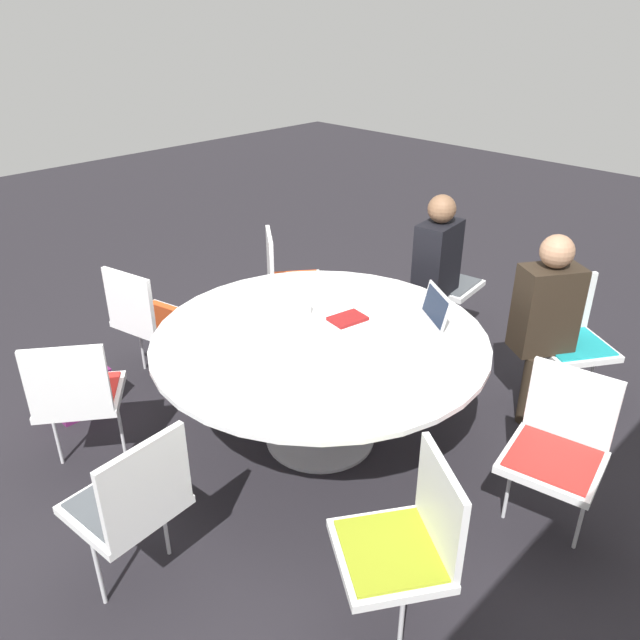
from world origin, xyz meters
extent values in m
plane|color=black|center=(0.00, 0.00, 0.00)|extent=(16.00, 16.00, 0.00)
cylinder|color=#B7B7BC|center=(0.00, 0.00, 0.01)|extent=(0.67, 0.67, 0.02)
cylinder|color=#B7B7BC|center=(0.00, 0.00, 0.36)|extent=(0.15, 0.15, 0.68)
cylinder|color=white|center=(0.00, 0.00, 0.71)|extent=(1.91, 1.91, 0.03)
cube|color=white|center=(-1.38, 0.90, 0.45)|extent=(0.60, 0.59, 0.04)
cube|color=teal|center=(-1.38, 0.90, 0.48)|extent=(0.53, 0.52, 0.01)
cube|color=white|center=(-1.49, 0.74, 0.67)|extent=(0.37, 0.25, 0.40)
cylinder|color=silver|center=(-1.53, 1.00, 0.22)|extent=(0.02, 0.02, 0.43)
cylinder|color=silver|center=(-1.23, 0.80, 0.22)|extent=(0.02, 0.02, 0.43)
cube|color=white|center=(-1.64, -0.22, 0.45)|extent=(0.49, 0.47, 0.04)
cube|color=#4C5156|center=(-1.64, -0.22, 0.48)|extent=(0.43, 0.42, 0.01)
cube|color=white|center=(-1.61, -0.41, 0.67)|extent=(0.42, 0.08, 0.40)
cylinder|color=silver|center=(-1.82, -0.24, 0.22)|extent=(0.02, 0.02, 0.43)
cylinder|color=silver|center=(-1.46, -0.19, 0.22)|extent=(0.02, 0.02, 0.43)
cube|color=white|center=(-0.82, -1.07, 0.45)|extent=(0.60, 0.60, 0.04)
cube|color=#E04C1E|center=(-0.82, -1.07, 0.48)|extent=(0.53, 0.53, 0.01)
cube|color=white|center=(-0.66, -1.19, 0.67)|extent=(0.28, 0.35, 0.40)
cylinder|color=silver|center=(-0.93, -1.22, 0.22)|extent=(0.02, 0.02, 0.43)
cylinder|color=silver|center=(-0.71, -0.93, 0.22)|extent=(0.02, 0.02, 0.43)
cube|color=white|center=(0.29, -1.32, 0.45)|extent=(0.50, 0.52, 0.04)
cube|color=#E04C1E|center=(0.29, -1.32, 0.48)|extent=(0.44, 0.46, 0.01)
cube|color=white|center=(0.48, -1.28, 0.67)|extent=(0.12, 0.41, 0.40)
cylinder|color=silver|center=(0.33, -1.50, 0.22)|extent=(0.02, 0.02, 0.43)
cylinder|color=silver|center=(0.25, -1.14, 0.22)|extent=(0.02, 0.02, 0.43)
cube|color=white|center=(1.09, -0.80, 0.45)|extent=(0.60, 0.60, 0.04)
cube|color=red|center=(1.09, -0.80, 0.48)|extent=(0.53, 0.53, 0.01)
cube|color=white|center=(1.20, -0.65, 0.67)|extent=(0.35, 0.27, 0.40)
cylinder|color=silver|center=(1.23, -0.91, 0.22)|extent=(0.02, 0.02, 0.43)
cylinder|color=silver|center=(0.94, -0.70, 0.22)|extent=(0.02, 0.02, 0.43)
cube|color=white|center=(1.35, 0.13, 0.45)|extent=(0.48, 0.46, 0.04)
cube|color=#4C5156|center=(1.35, 0.13, 0.48)|extent=(0.42, 0.40, 0.01)
cube|color=white|center=(1.33, 0.32, 0.67)|extent=(0.42, 0.07, 0.40)
cylinder|color=silver|center=(1.52, 0.14, 0.22)|extent=(0.02, 0.02, 0.43)
cylinder|color=silver|center=(1.17, 0.11, 0.22)|extent=(0.02, 0.02, 0.43)
cube|color=white|center=(0.74, 1.13, 0.45)|extent=(0.59, 0.60, 0.04)
cube|color=olive|center=(0.74, 1.13, 0.48)|extent=(0.52, 0.53, 0.01)
cube|color=white|center=(0.58, 1.24, 0.67)|extent=(0.26, 0.37, 0.40)
cylinder|color=silver|center=(0.84, 1.28, 0.22)|extent=(0.02, 0.02, 0.43)
cylinder|color=silver|center=(0.64, 0.98, 0.22)|extent=(0.02, 0.02, 0.43)
cube|color=white|center=(-0.24, 1.33, 0.45)|extent=(0.49, 0.51, 0.04)
cube|color=red|center=(-0.24, 1.33, 0.48)|extent=(0.43, 0.45, 0.01)
cube|color=white|center=(-0.43, 1.30, 0.67)|extent=(0.10, 0.42, 0.40)
cylinder|color=silver|center=(-0.27, 1.51, 0.22)|extent=(0.02, 0.02, 0.43)
cylinder|color=silver|center=(-0.21, 1.15, 0.22)|extent=(0.02, 0.02, 0.43)
cylinder|color=#2D2319|center=(-1.20, 0.90, 0.24)|extent=(0.10, 0.10, 0.47)
cylinder|color=#2D2319|center=(-1.05, 0.81, 0.24)|extent=(0.10, 0.10, 0.47)
cube|color=#2D2319|center=(-1.18, 0.77, 0.75)|extent=(0.42, 0.38, 0.55)
sphere|color=#A87A5B|center=(-1.18, 0.77, 1.12)|extent=(0.20, 0.20, 0.20)
cylinder|color=black|center=(-1.50, -0.10, 0.24)|extent=(0.10, 0.10, 0.47)
cylinder|color=black|center=(-1.32, -0.07, 0.24)|extent=(0.10, 0.10, 0.47)
cube|color=black|center=(-1.40, -0.18, 0.75)|extent=(0.39, 0.27, 0.55)
sphere|color=brown|center=(-1.40, -0.18, 1.12)|extent=(0.20, 0.20, 0.20)
cube|color=silver|center=(-0.49, 0.32, 0.73)|extent=(0.35, 0.38, 0.02)
cube|color=silver|center=(-0.58, 0.38, 0.84)|extent=(0.22, 0.29, 0.20)
cube|color=black|center=(-0.57, 0.37, 0.84)|extent=(0.19, 0.26, 0.17)
cube|color=maroon|center=(-0.25, -0.02, 0.74)|extent=(0.23, 0.18, 0.02)
cylinder|color=white|center=(-0.13, -0.27, 0.76)|extent=(0.08, 0.08, 0.08)
cube|color=#661E56|center=(0.88, -1.30, 0.14)|extent=(0.36, 0.16, 0.28)
camera|label=1|loc=(2.21, 2.18, 2.42)|focal=35.00mm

